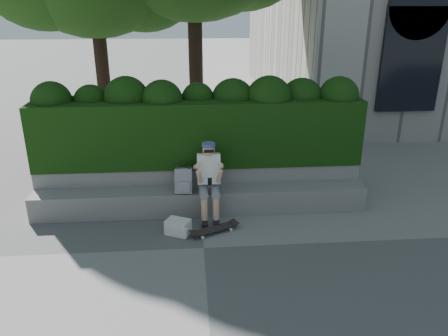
{
  "coord_description": "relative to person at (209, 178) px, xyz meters",
  "views": [
    {
      "loc": [
        -0.16,
        -5.95,
        3.64
      ],
      "look_at": [
        0.4,
        1.0,
        0.95
      ],
      "focal_mm": 35.0,
      "sensor_mm": 36.0,
      "label": 1
    }
  ],
  "objects": [
    {
      "name": "skateboard",
      "position": [
        0.06,
        -0.6,
        -0.69
      ],
      "size": [
        0.77,
        0.49,
        0.08
      ],
      "rotation": [
        0.0,
        0.0,
        0.43
      ],
      "color": "black",
      "rests_on": "ground"
    },
    {
      "name": "hedge",
      "position": [
        -0.14,
        0.88,
        0.6
      ],
      "size": [
        6.0,
        1.0,
        1.2
      ],
      "primitive_type": "cube",
      "color": "black",
      "rests_on": "planter_wall"
    },
    {
      "name": "planter_wall",
      "position": [
        -0.14,
        0.66,
        -0.38
      ],
      "size": [
        6.0,
        0.5,
        0.75
      ],
      "primitive_type": "cube",
      "color": "gray",
      "rests_on": "ground"
    },
    {
      "name": "backpack_plaid",
      "position": [
        -0.44,
        0.08,
        -0.08
      ],
      "size": [
        0.32,
        0.19,
        0.44
      ],
      "primitive_type": "cube",
      "rotation": [
        0.0,
        0.0,
        -0.1
      ],
      "color": "#A2A2A6",
      "rests_on": "bench_ledge"
    },
    {
      "name": "backpack_ground",
      "position": [
        -0.55,
        -0.58,
        -0.63
      ],
      "size": [
        0.46,
        0.41,
        0.25
      ],
      "primitive_type": "cube",
      "rotation": [
        0.0,
        0.0,
        -0.46
      ],
      "color": "white",
      "rests_on": "ground"
    },
    {
      "name": "ground",
      "position": [
        -0.14,
        -1.07,
        -0.75
      ],
      "size": [
        80.0,
        80.0,
        0.0
      ],
      "primitive_type": "plane",
      "color": "slate",
      "rests_on": "ground"
    },
    {
      "name": "bench_ledge",
      "position": [
        -0.14,
        0.18,
        -0.53
      ],
      "size": [
        6.0,
        0.45,
        0.45
      ],
      "primitive_type": "cube",
      "color": "gray",
      "rests_on": "ground"
    },
    {
      "name": "person",
      "position": [
        0.0,
        0.0,
        0.0
      ],
      "size": [
        0.4,
        0.76,
        1.38
      ],
      "color": "slate",
      "rests_on": "ground"
    }
  ]
}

